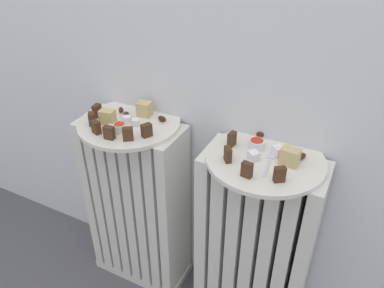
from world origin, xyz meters
TOP-DOWN VIEW (x-y plane):
  - radiator_left at (-0.21, 0.28)m, footprint 0.34×0.16m
  - radiator_right at (0.21, 0.28)m, footprint 0.34×0.16m
  - plate_left at (-0.21, 0.28)m, footprint 0.31×0.31m
  - plate_right at (0.21, 0.28)m, footprint 0.31×0.31m
  - dark_cake_slice_left_0 at (-0.31, 0.26)m, footprint 0.02×0.03m
  - dark_cake_slice_left_1 at (-0.29, 0.22)m, footprint 0.03×0.03m
  - dark_cake_slice_left_2 at (-0.25, 0.18)m, footprint 0.03×0.03m
  - dark_cake_slice_left_3 at (-0.20, 0.17)m, footprint 0.03×0.02m
  - dark_cake_slice_left_4 at (-0.15, 0.19)m, footprint 0.03×0.03m
  - dark_cake_slice_left_5 at (-0.12, 0.23)m, footprint 0.03×0.03m
  - marble_cake_slice_left_0 at (-0.19, 0.33)m, footprint 0.04×0.04m
  - marble_cake_slice_left_1 at (-0.26, 0.24)m, footprint 0.05×0.03m
  - turkish_delight_left_0 at (-0.23, 0.21)m, footprint 0.02×0.02m
  - turkish_delight_left_1 at (-0.18, 0.27)m, footprint 0.03×0.03m
  - turkish_delight_left_2 at (-0.21, 0.27)m, footprint 0.03×0.03m
  - medjool_date_left_0 at (-0.23, 0.30)m, footprint 0.03×0.03m
  - medjool_date_left_1 at (-0.27, 0.32)m, footprint 0.03×0.03m
  - medjool_date_left_2 at (-0.12, 0.32)m, footprint 0.03×0.02m
  - jam_bowl_left at (-0.20, 0.22)m, footprint 0.04×0.04m
  - dark_cake_slice_right_0 at (0.11, 0.29)m, footprint 0.02×0.03m
  - dark_cake_slice_right_1 at (0.13, 0.22)m, footprint 0.03×0.03m
  - dark_cake_slice_right_2 at (0.19, 0.18)m, footprint 0.03×0.02m
  - dark_cake_slice_right_3 at (0.27, 0.20)m, footprint 0.03×0.03m
  - marble_cake_slice_right_0 at (0.27, 0.28)m, footprint 0.05×0.04m
  - turkish_delight_right_0 at (0.19, 0.25)m, footprint 0.03×0.03m
  - turkish_delight_right_1 at (0.24, 0.30)m, footprint 0.04×0.04m
  - medjool_date_right_0 at (0.17, 0.37)m, footprint 0.03×0.03m
  - medjool_date_right_1 at (0.29, 0.32)m, footprint 0.03×0.03m
  - jam_bowl_right at (0.18, 0.31)m, footprint 0.04×0.04m
  - fork at (0.23, 0.26)m, footprint 0.02×0.10m

SIDE VIEW (x-z plane):
  - radiator_left at x=-0.21m, z-range 0.00..0.63m
  - radiator_right at x=0.21m, z-range 0.00..0.63m
  - plate_left at x=-0.21m, z-range 0.64..0.65m
  - plate_right at x=0.21m, z-range 0.64..0.65m
  - fork at x=0.23m, z-range 0.65..0.65m
  - medjool_date_right_1 at x=0.29m, z-range 0.65..0.66m
  - medjool_date_left_0 at x=-0.23m, z-range 0.65..0.67m
  - medjool_date_left_1 at x=-0.27m, z-range 0.65..0.67m
  - medjool_date_right_0 at x=0.17m, z-range 0.65..0.67m
  - medjool_date_left_2 at x=-0.12m, z-range 0.65..0.67m
  - turkish_delight_left_0 at x=-0.23m, z-range 0.65..0.67m
  - turkish_delight_left_1 at x=-0.18m, z-range 0.65..0.67m
  - turkish_delight_left_2 at x=-0.21m, z-range 0.65..0.67m
  - turkish_delight_right_0 at x=0.19m, z-range 0.65..0.67m
  - turkish_delight_right_1 at x=0.24m, z-range 0.65..0.68m
  - jam_bowl_left at x=-0.20m, z-range 0.65..0.68m
  - jam_bowl_right at x=0.18m, z-range 0.65..0.68m
  - dark_cake_slice_left_0 at x=-0.31m, z-range 0.65..0.69m
  - dark_cake_slice_left_1 at x=-0.29m, z-range 0.65..0.69m
  - dark_cake_slice_left_2 at x=-0.25m, z-range 0.65..0.69m
  - dark_cake_slice_left_3 at x=-0.20m, z-range 0.65..0.69m
  - dark_cake_slice_left_4 at x=-0.15m, z-range 0.65..0.69m
  - dark_cake_slice_left_5 at x=-0.12m, z-range 0.65..0.69m
  - dark_cake_slice_right_0 at x=0.11m, z-range 0.65..0.69m
  - dark_cake_slice_right_1 at x=0.13m, z-range 0.65..0.69m
  - dark_cake_slice_right_2 at x=0.19m, z-range 0.65..0.69m
  - dark_cake_slice_right_3 at x=0.27m, z-range 0.65..0.69m
  - marble_cake_slice_left_1 at x=-0.26m, z-range 0.65..0.69m
  - marble_cake_slice_left_0 at x=-0.19m, z-range 0.65..0.69m
  - marble_cake_slice_right_0 at x=0.27m, z-range 0.65..0.70m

